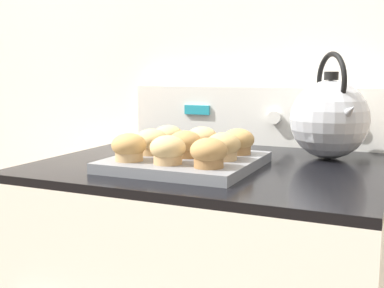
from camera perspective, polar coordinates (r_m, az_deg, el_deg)
wall_back at (r=1.45m, az=8.19°, el=11.54°), size 8.00×0.05×2.40m
control_panel at (r=1.40m, az=7.47°, el=3.37°), size 0.75×0.07×0.17m
muffin_pan at (r=1.05m, az=-0.73°, el=-2.16°), size 0.30×0.30×0.02m
muffin_r0_c0 at (r=1.01m, az=-7.48°, el=-0.40°), size 0.07×0.07×0.06m
muffin_r0_c1 at (r=0.97m, az=-2.89°, el=-0.72°), size 0.07×0.07×0.06m
muffin_r0_c2 at (r=0.93m, az=2.00°, el=-1.08°), size 0.07×0.07×0.06m
muffin_r1_c0 at (r=1.08m, az=-4.81°, el=0.24°), size 0.07×0.07×0.06m
muffin_r1_c1 at (r=1.04m, az=-0.83°, el=-0.02°), size 0.07×0.07×0.06m
muffin_r1_c2 at (r=1.01m, az=3.74°, el=-0.32°), size 0.07×0.07×0.06m
muffin_r2_c0 at (r=1.16m, az=-2.85°, el=0.77°), size 0.07×0.07×0.06m
muffin_r2_c1 at (r=1.12m, az=1.19°, el=0.54°), size 0.07×0.07×0.06m
muffin_r2_c2 at (r=1.09m, az=5.49°, el=0.27°), size 0.07×0.07×0.06m
tea_kettle at (r=1.19m, az=16.02°, el=2.97°), size 0.19×0.21×0.25m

